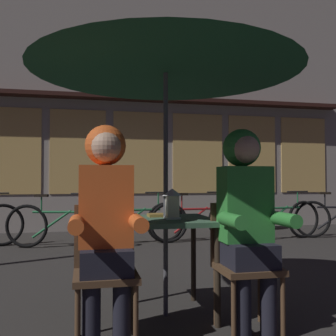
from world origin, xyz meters
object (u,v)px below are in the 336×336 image
at_px(chair_right, 243,258).
at_px(person_right_hooded, 246,207).
at_px(bicycle_second, 60,225).
at_px(bicycle_third, 135,222).
at_px(bicycle_fifth, 279,219).
at_px(lantern, 172,203).
at_px(potted_plant, 251,204).
at_px(cafe_table, 166,232).
at_px(person_left_hooded, 106,210).
at_px(patio_umbrella, 166,49).
at_px(bicycle_fourth, 198,221).
at_px(chair_left, 105,264).
at_px(book, 160,215).

distance_m(chair_right, person_right_hooded, 0.36).
relative_size(bicycle_second, bicycle_third, 0.98).
bearing_deg(person_right_hooded, bicycle_fifth, 58.98).
distance_m(lantern, bicycle_second, 3.45).
bearing_deg(lantern, potted_plant, 59.53).
relative_size(cafe_table, person_right_hooded, 0.53).
bearing_deg(bicycle_fifth, chair_right, -121.41).
distance_m(chair_right, person_left_hooded, 1.03).
height_order(patio_umbrella, chair_right, patio_umbrella).
height_order(patio_umbrella, bicycle_third, patio_umbrella).
relative_size(cafe_table, person_left_hooded, 0.53).
bearing_deg(cafe_table, bicycle_fourth, 69.50).
bearing_deg(chair_left, chair_right, 0.00).
distance_m(bicycle_second, bicycle_third, 1.18).
xyz_separation_m(chair_right, person_right_hooded, (0.00, -0.06, 0.36)).
height_order(cafe_table, bicycle_fifth, bicycle_fifth).
bearing_deg(lantern, bicycle_second, 107.29).
height_order(person_left_hooded, person_right_hooded, same).
bearing_deg(cafe_table, lantern, -56.82).
xyz_separation_m(bicycle_fifth, potted_plant, (0.04, 1.27, 0.20)).
bearing_deg(bicycle_second, bicycle_third, 7.70).
relative_size(cafe_table, bicycle_fifth, 0.44).
bearing_deg(bicycle_fourth, lantern, -109.61).
relative_size(chair_left, bicycle_fourth, 0.52).
height_order(lantern, bicycle_second, lantern).
distance_m(lantern, person_left_hooded, 0.64).
bearing_deg(bicycle_third, patio_umbrella, -93.36).
relative_size(cafe_table, chair_left, 0.85).
distance_m(person_left_hooded, book, 0.75).
height_order(person_right_hooded, book, person_right_hooded).
relative_size(bicycle_second, potted_plant, 1.79).
xyz_separation_m(person_left_hooded, bicycle_third, (0.68, 3.78, -0.50)).
bearing_deg(person_left_hooded, bicycle_fifth, 49.27).
relative_size(patio_umbrella, bicycle_second, 1.41).
xyz_separation_m(chair_left, person_right_hooded, (0.96, -0.06, 0.36)).
bearing_deg(person_right_hooded, chair_right, 90.00).
distance_m(cafe_table, person_right_hooded, 0.67).
relative_size(bicycle_second, bicycle_fourth, 0.98).
bearing_deg(bicycle_third, chair_left, -100.30).
height_order(patio_umbrella, bicycle_fourth, patio_umbrella).
bearing_deg(book, bicycle_fifth, 48.45).
bearing_deg(chair_right, book, 133.29).
distance_m(book, potted_plant, 5.18).
relative_size(person_right_hooded, book, 7.00).
relative_size(chair_right, bicycle_fifth, 0.52).
xyz_separation_m(person_right_hooded, bicycle_third, (-0.28, 3.78, -0.50)).
bearing_deg(bicycle_second, chair_left, -82.09).
bearing_deg(patio_umbrella, chair_left, -142.45).
height_order(cafe_table, potted_plant, potted_plant).
height_order(person_left_hooded, bicycle_fifth, person_left_hooded).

